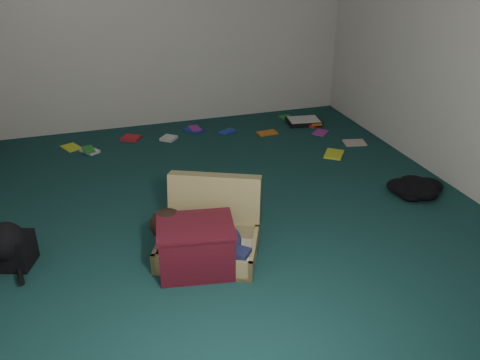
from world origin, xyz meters
TOP-DOWN VIEW (x-y plane):
  - floor at (0.00, 0.00)m, footprint 4.50×4.50m
  - wall_back at (0.00, 2.25)m, footprint 4.50×0.00m
  - wall_front at (0.00, -2.25)m, footprint 4.50×0.00m
  - wall_right at (2.00, 0.00)m, footprint 0.00×4.50m
  - suitcase at (-0.32, -0.47)m, footprint 0.89×0.88m
  - person at (-0.43, -0.60)m, footprint 0.64×0.57m
  - maroon_bin at (-0.48, -0.68)m, footprint 0.56×0.48m
  - backpack at (-1.70, -0.24)m, footprint 0.50×0.45m
  - clothing_pile at (1.62, -0.20)m, footprint 0.51×0.45m
  - paper_tray at (1.39, 1.73)m, footprint 0.43×0.34m
  - book_scatter at (0.45, 1.57)m, footprint 3.09×1.35m

SIDE VIEW (x-z plane):
  - floor at x=0.00m, z-range 0.00..0.00m
  - book_scatter at x=0.45m, z-range 0.00..0.02m
  - paper_tray at x=1.39m, z-range 0.00..0.05m
  - clothing_pile at x=1.62m, z-range 0.00..0.14m
  - backpack at x=-1.70m, z-range 0.00..0.25m
  - suitcase at x=-0.32m, z-range -0.10..0.40m
  - maroon_bin at x=-0.48m, z-range 0.00..0.35m
  - person at x=-0.43m, z-range 0.04..0.35m
  - wall_back at x=0.00m, z-range -0.95..3.55m
  - wall_front at x=0.00m, z-range -0.95..3.55m
  - wall_right at x=2.00m, z-range -0.95..3.55m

